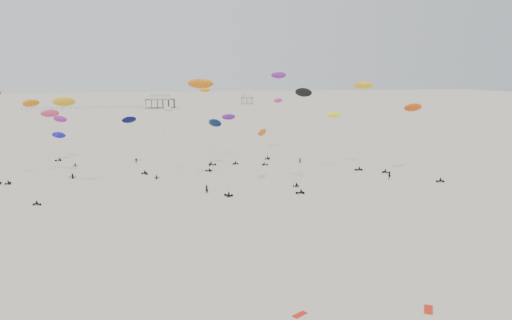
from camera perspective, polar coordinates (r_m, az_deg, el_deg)
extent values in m
plane|color=beige|center=(216.64, -6.68, 3.21)|extent=(900.00, 900.00, 0.00)
cube|color=brown|center=(364.61, -10.92, 6.82)|extent=(21.00, 13.00, 0.30)
cube|color=silver|center=(364.52, -10.93, 7.09)|extent=(14.00, 8.40, 3.20)
cube|color=#B2B2AD|center=(364.44, -10.94, 7.37)|extent=(15.00, 9.00, 0.30)
cube|color=brown|center=(403.11, -1.02, 7.14)|extent=(9.00, 7.00, 0.30)
cube|color=silver|center=(403.05, -1.02, 7.33)|extent=(5.60, 4.20, 2.40)
cube|color=#B2B2AD|center=(402.98, -1.02, 7.53)|extent=(6.00, 4.50, 0.30)
cube|color=black|center=(366.67, -19.08, 5.73)|extent=(80.00, 0.10, 0.10)
cylinder|color=gray|center=(132.43, -20.93, 0.42)|extent=(0.03, 0.03, 11.65)
ellipsoid|color=#150EBC|center=(135.63, -21.62, 2.67)|extent=(4.27, 3.29, 2.00)
cylinder|color=gray|center=(112.99, 2.67, 0.07)|extent=(0.03, 0.03, 13.46)
ellipsoid|color=#D35C0B|center=(113.63, 0.72, 3.19)|extent=(3.75, 4.30, 2.05)
cylinder|color=gray|center=(131.97, 10.28, 1.96)|extent=(0.03, 0.03, 14.83)
ellipsoid|color=#F4FE15|center=(130.93, 8.89, 5.13)|extent=(3.63, 1.52, 1.73)
cylinder|color=gray|center=(123.11, -10.65, 1.83)|extent=(0.03, 0.03, 15.97)
ellipsoid|color=silver|center=(123.63, -10.01, 5.74)|extent=(3.13, 3.32, 1.57)
cylinder|color=gray|center=(134.44, -13.46, 1.54)|extent=(0.03, 0.03, 17.67)
ellipsoid|color=#050A41|center=(140.29, -14.30, 4.48)|extent=(4.88, 4.23, 2.30)
cylinder|color=gray|center=(129.82, -25.36, 1.75)|extent=(0.03, 0.03, 18.81)
ellipsoid|color=orange|center=(132.15, -24.34, 5.94)|extent=(4.49, 4.33, 2.22)
cylinder|color=gray|center=(132.16, 13.40, 3.45)|extent=(0.03, 0.03, 21.92)
ellipsoid|color=#EFB114|center=(133.61, 12.17, 8.35)|extent=(5.47, 4.20, 2.46)
cylinder|color=gray|center=(144.06, -5.48, 3.89)|extent=(0.03, 0.03, 23.80)
ellipsoid|color=orange|center=(150.58, -5.87, 7.96)|extent=(3.52, 2.34, 1.61)
cylinder|color=gray|center=(148.30, -21.25, 2.15)|extent=(0.03, 0.03, 15.81)
ellipsoid|color=#C62E66|center=(151.47, -22.49, 4.96)|extent=(5.18, 2.84, 2.37)
cylinder|color=gray|center=(107.80, 5.26, 1.98)|extent=(0.03, 0.03, 20.66)
ellipsoid|color=black|center=(110.12, 5.44, 7.70)|extent=(3.91, 4.73, 2.25)
cylinder|color=gray|center=(156.38, -21.55, 2.11)|extent=(0.03, 0.03, 10.99)
ellipsoid|color=#931B97|center=(157.53, -21.48, 4.39)|extent=(5.33, 4.63, 2.52)
cylinder|color=gray|center=(140.51, 1.78, 3.18)|extent=(0.03, 0.03, 18.43)
ellipsoid|color=#C92FA2|center=(143.68, 2.53, 6.82)|extent=(3.41, 2.50, 1.59)
cylinder|color=gray|center=(145.47, -2.80, 2.32)|extent=(0.03, 0.03, 17.79)
ellipsoid|color=#5A1886|center=(151.83, -3.16, 4.95)|extent=(4.24, 1.61, 2.05)
cylinder|color=gray|center=(127.32, 18.85, 1.72)|extent=(0.03, 0.03, 18.54)
ellipsoid|color=#D2400B|center=(130.48, 17.50, 5.75)|extent=(5.70, 3.28, 2.68)
cylinder|color=gray|center=(108.98, -22.36, 0.86)|extent=(0.03, 0.03, 21.36)
ellipsoid|color=gold|center=(112.91, -21.10, 6.23)|extent=(4.70, 2.11, 2.30)
cylinder|color=gray|center=(108.27, -4.84, 2.46)|extent=(0.03, 0.03, 25.60)
ellipsoid|color=#D6680B|center=(114.04, -6.35, 8.68)|extent=(6.40, 4.49, 2.88)
cylinder|color=gray|center=(152.57, 2.01, 5.02)|extent=(0.03, 0.03, 26.74)
ellipsoid|color=#7B1C9B|center=(158.70, 2.61, 9.67)|extent=(4.95, 1.96, 2.38)
cylinder|color=gray|center=(133.17, -5.06, 1.48)|extent=(0.03, 0.03, 13.20)
ellipsoid|color=#051641|center=(136.41, -4.72, 4.25)|extent=(4.25, 5.14, 2.45)
imported|color=black|center=(106.94, -5.65, -3.81)|extent=(0.96, 0.85, 2.18)
imported|color=black|center=(124.29, 15.00, -2.15)|extent=(1.06, 1.03, 1.92)
imported|color=black|center=(144.70, -13.52, -0.39)|extent=(1.25, 0.80, 1.97)
imported|color=black|center=(141.77, 5.05, -0.36)|extent=(0.72, 0.51, 1.91)
cube|color=red|center=(59.61, 19.11, -15.88)|extent=(1.93, 2.34, 0.08)
cube|color=red|center=(55.75, 5.01, -17.22)|extent=(1.90, 1.52, 0.07)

